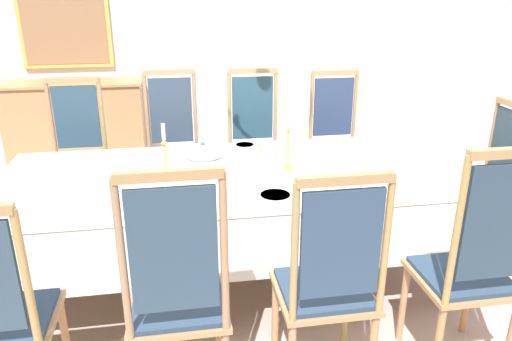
{
  "coord_description": "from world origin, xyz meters",
  "views": [
    {
      "loc": [
        -0.29,
        -2.71,
        1.84
      ],
      "look_at": [
        0.18,
        0.13,
        0.74
      ],
      "focal_mm": 34.26,
      "sensor_mm": 36.0,
      "label": 1
    }
  ],
  "objects_px": {
    "chair_north_d": "(336,140)",
    "bowl_near_left": "(245,146)",
    "chair_south_b": "(177,292)",
    "spoon_primary": "(259,146)",
    "chair_south_d": "(474,264)",
    "chair_head_east": "(487,180)",
    "chair_north_c": "(255,143)",
    "candlestick_west": "(165,156)",
    "chair_south_c": "(329,281)",
    "bowl_near_right": "(3,221)",
    "candlestick_east": "(288,146)",
    "sideboard": "(77,124)",
    "chair_north_b": "(173,147)",
    "dining_table": "(228,184)",
    "bowl_far_left": "(275,198)",
    "soup_tureen": "(203,159)",
    "chair_north_a": "(78,153)",
    "bowl_far_right": "(433,188)"
  },
  "relations": [
    {
      "from": "chair_south_b",
      "to": "soup_tureen",
      "type": "bearing_deg",
      "value": 79.65
    },
    {
      "from": "chair_south_c",
      "to": "chair_north_c",
      "type": "height_order",
      "value": "chair_north_c"
    },
    {
      "from": "chair_south_b",
      "to": "candlestick_east",
      "type": "distance_m",
      "value": 1.28
    },
    {
      "from": "bowl_near_left",
      "to": "bowl_near_right",
      "type": "bearing_deg",
      "value": -143.4
    },
    {
      "from": "spoon_primary",
      "to": "sideboard",
      "type": "xyz_separation_m",
      "value": [
        -1.64,
        1.98,
        -0.3
      ]
    },
    {
      "from": "bowl_near_left",
      "to": "chair_south_d",
      "type": "bearing_deg",
      "value": -60.02
    },
    {
      "from": "dining_table",
      "to": "chair_south_d",
      "type": "bearing_deg",
      "value": -44.44
    },
    {
      "from": "bowl_far_right",
      "to": "sideboard",
      "type": "relative_size",
      "value": 0.11
    },
    {
      "from": "chair_north_d",
      "to": "soup_tureen",
      "type": "bearing_deg",
      "value": 40.53
    },
    {
      "from": "soup_tureen",
      "to": "spoon_primary",
      "type": "relative_size",
      "value": 1.5
    },
    {
      "from": "dining_table",
      "to": "chair_south_c",
      "type": "bearing_deg",
      "value": -71.63
    },
    {
      "from": "chair_head_east",
      "to": "candlestick_west",
      "type": "height_order",
      "value": "chair_head_east"
    },
    {
      "from": "dining_table",
      "to": "bowl_far_left",
      "type": "xyz_separation_m",
      "value": [
        0.2,
        -0.47,
        0.1
      ]
    },
    {
      "from": "chair_south_b",
      "to": "spoon_primary",
      "type": "bearing_deg",
      "value": 67.92
    },
    {
      "from": "bowl_far_left",
      "to": "chair_south_b",
      "type": "bearing_deg",
      "value": -134.1
    },
    {
      "from": "dining_table",
      "to": "candlestick_west",
      "type": "height_order",
      "value": "candlestick_west"
    },
    {
      "from": "chair_south_d",
      "to": "chair_head_east",
      "type": "distance_m",
      "value": 1.27
    },
    {
      "from": "chair_north_b",
      "to": "bowl_far_right",
      "type": "xyz_separation_m",
      "value": [
        1.45,
        -1.49,
        0.15
      ]
    },
    {
      "from": "chair_south_d",
      "to": "soup_tureen",
      "type": "distance_m",
      "value": 1.59
    },
    {
      "from": "chair_south_b",
      "to": "spoon_primary",
      "type": "distance_m",
      "value": 1.66
    },
    {
      "from": "soup_tureen",
      "to": "spoon_primary",
      "type": "xyz_separation_m",
      "value": [
        0.43,
        0.51,
        -0.1
      ]
    },
    {
      "from": "bowl_near_left",
      "to": "bowl_near_right",
      "type": "height_order",
      "value": "bowl_near_right"
    },
    {
      "from": "sideboard",
      "to": "chair_head_east",
      "type": "bearing_deg",
      "value": 141.66
    },
    {
      "from": "dining_table",
      "to": "chair_north_b",
      "type": "distance_m",
      "value": 1.08
    },
    {
      "from": "sideboard",
      "to": "chair_south_b",
      "type": "bearing_deg",
      "value": 106.18
    },
    {
      "from": "bowl_near_right",
      "to": "spoon_primary",
      "type": "relative_size",
      "value": 0.86
    },
    {
      "from": "bowl_near_right",
      "to": "candlestick_west",
      "type": "bearing_deg",
      "value": 33.04
    },
    {
      "from": "candlestick_west",
      "to": "sideboard",
      "type": "distance_m",
      "value": 2.7
    },
    {
      "from": "bowl_near_left",
      "to": "soup_tureen",
      "type": "bearing_deg",
      "value": -123.94
    },
    {
      "from": "dining_table",
      "to": "chair_south_b",
      "type": "xyz_separation_m",
      "value": [
        -0.34,
        -1.02,
        -0.06
      ]
    },
    {
      "from": "chair_north_c",
      "to": "chair_south_d",
      "type": "distance_m",
      "value": 2.16
    },
    {
      "from": "chair_south_c",
      "to": "soup_tureen",
      "type": "xyz_separation_m",
      "value": [
        -0.49,
        1.02,
        0.26
      ]
    },
    {
      "from": "dining_table",
      "to": "chair_north_b",
      "type": "bearing_deg",
      "value": 108.2
    },
    {
      "from": "candlestick_west",
      "to": "bowl_far_left",
      "type": "distance_m",
      "value": 0.75
    },
    {
      "from": "bowl_far_right",
      "to": "candlestick_west",
      "type": "bearing_deg",
      "value": 162.47
    },
    {
      "from": "chair_head_east",
      "to": "chair_north_b",
      "type": "bearing_deg",
      "value": 64.33
    },
    {
      "from": "chair_head_east",
      "to": "spoon_primary",
      "type": "bearing_deg",
      "value": 71.34
    },
    {
      "from": "dining_table",
      "to": "chair_north_a",
      "type": "relative_size",
      "value": 2.35
    },
    {
      "from": "chair_south_c",
      "to": "chair_south_d",
      "type": "distance_m",
      "value": 0.7
    },
    {
      "from": "chair_south_d",
      "to": "spoon_primary",
      "type": "xyz_separation_m",
      "value": [
        -0.76,
        1.53,
        0.14
      ]
    },
    {
      "from": "candlestick_west",
      "to": "chair_south_c",
      "type": "bearing_deg",
      "value": -54.93
    },
    {
      "from": "dining_table",
      "to": "bowl_near_right",
      "type": "distance_m",
      "value": 1.27
    },
    {
      "from": "chair_south_d",
      "to": "bowl_far_left",
      "type": "distance_m",
      "value": 1.02
    },
    {
      "from": "soup_tureen",
      "to": "bowl_near_right",
      "type": "bearing_deg",
      "value": -153.26
    },
    {
      "from": "candlestick_west",
      "to": "bowl_near_left",
      "type": "bearing_deg",
      "value": 41.14
    },
    {
      "from": "candlestick_east",
      "to": "soup_tureen",
      "type": "bearing_deg",
      "value": 180.0
    },
    {
      "from": "soup_tureen",
      "to": "bowl_far_left",
      "type": "xyz_separation_m",
      "value": [
        0.35,
        -0.47,
        -0.08
      ]
    },
    {
      "from": "chair_south_b",
      "to": "candlestick_west",
      "type": "height_order",
      "value": "chair_south_b"
    },
    {
      "from": "chair_north_d",
      "to": "bowl_near_left",
      "type": "height_order",
      "value": "chair_north_d"
    },
    {
      "from": "soup_tureen",
      "to": "candlestick_east",
      "type": "height_order",
      "value": "candlestick_east"
    }
  ]
}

